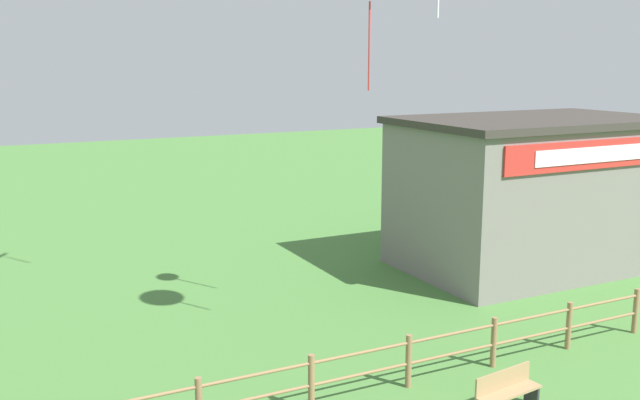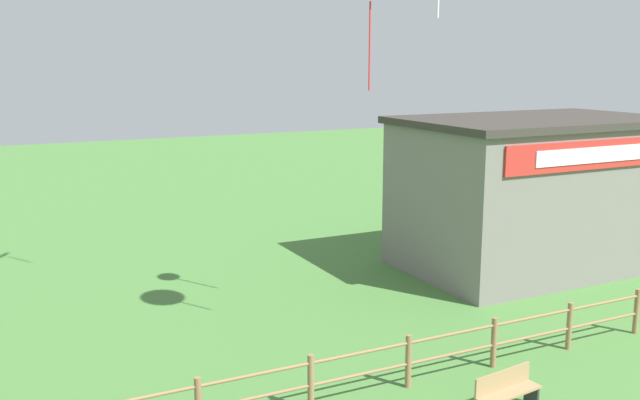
{
  "view_description": "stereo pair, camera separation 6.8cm",
  "coord_description": "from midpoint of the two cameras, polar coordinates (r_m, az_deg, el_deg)",
  "views": [
    {
      "loc": [
        -7.18,
        -5.74,
        7.19
      ],
      "look_at": [
        0.0,
        8.62,
        4.01
      ],
      "focal_mm": 40.0,
      "sensor_mm": 36.0,
      "label": 1
    },
    {
      "loc": [
        -7.12,
        -5.77,
        7.19
      ],
      "look_at": [
        0.0,
        8.62,
        4.01
      ],
      "focal_mm": 40.0,
      "sensor_mm": 36.0,
      "label": 2
    }
  ],
  "objects": [
    {
      "name": "park_bench_near_fence",
      "position": [
        15.69,
        14.59,
        -14.51
      ],
      "size": [
        1.63,
        0.6,
        0.89
      ],
      "color": "#9E7F56",
      "rests_on": "ground_plane"
    },
    {
      "name": "wooden_fence",
      "position": [
        15.7,
        3.23,
        -13.26
      ],
      "size": [
        16.94,
        0.14,
        1.23
      ],
      "color": "olive",
      "rests_on": "ground_plane"
    },
    {
      "name": "seaside_building",
      "position": [
        26.0,
        16.59,
        0.62
      ],
      "size": [
        9.28,
        5.85,
        5.24
      ],
      "color": "slate",
      "rests_on": "ground_plane"
    }
  ]
}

